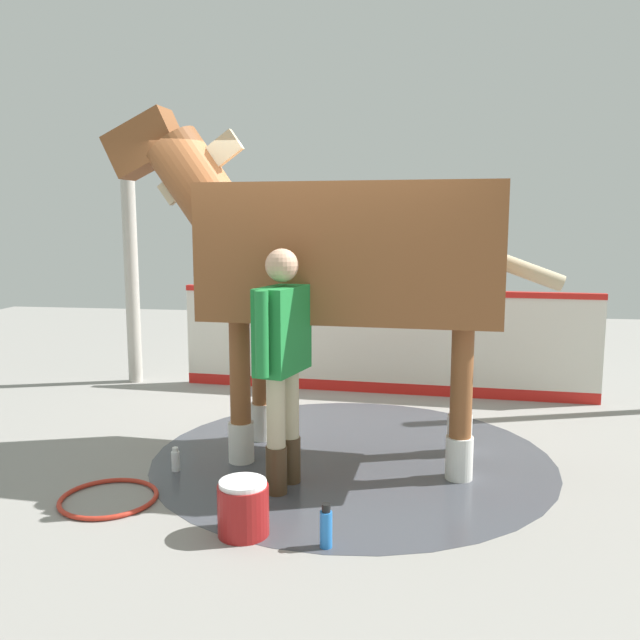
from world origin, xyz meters
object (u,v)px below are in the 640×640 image
horse (339,254)px  hose_coil (109,498)px  handler (283,352)px  bottle_shampoo (176,460)px  wash_bucket (243,508)px  bottle_spray (326,527)px

horse → hose_coil: size_ratio=5.39×
handler → hose_coil: size_ratio=2.56×
horse → handler: (-0.31, -0.68, -0.64)m
horse → bottle_shampoo: (-1.18, -0.50, -1.54)m
bottle_shampoo → hose_coil: (-0.26, -0.58, -0.07)m
wash_bucket → bottle_shampoo: (-0.78, 0.92, -0.08)m
bottle_spray → wash_bucket: bearing=170.4°
horse → handler: bearing=69.2°
bottle_shampoo → hose_coil: bottle_shampoo is taller
wash_bucket → hose_coil: 1.10m
handler → hose_coil: bearing=-145.8°
bottle_spray → handler: bearing=117.1°
wash_bucket → handler: bearing=82.6°
wash_bucket → hose_coil: bearing=162.0°
horse → wash_bucket: horse is taller
handler → bottle_spray: (0.42, -0.82, -0.86)m
horse → bottle_spray: size_ratio=13.43×
bottle_shampoo → bottle_spray: bottle_spray is taller
handler → wash_bucket: (-0.10, -0.74, -0.81)m
handler → hose_coil: 1.54m
bottle_shampoo → horse: bearing=23.0°
horse → hose_coil: horse is taller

